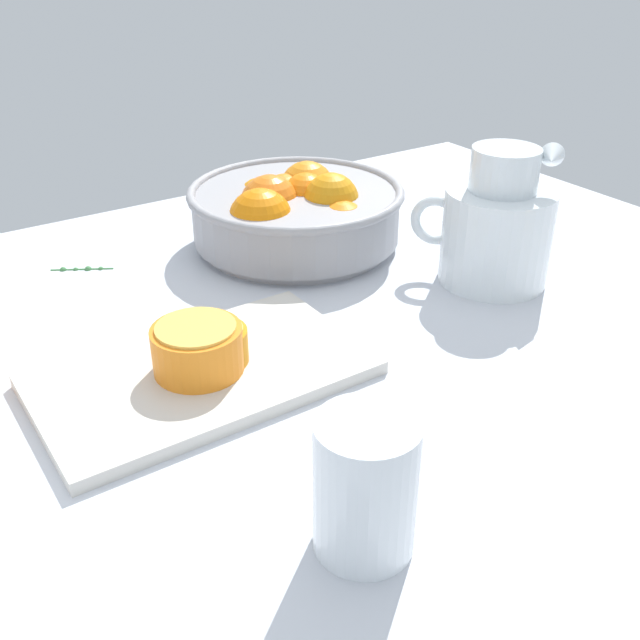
# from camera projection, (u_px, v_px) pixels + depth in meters

# --- Properties ---
(ground_plane) EXTENTS (1.22, 0.97, 0.03)m
(ground_plane) POSITION_uv_depth(u_px,v_px,m) (331.00, 342.00, 0.81)
(ground_plane) COLOR silver
(fruit_bowl) EXTENTS (0.29, 0.29, 0.11)m
(fruit_bowl) POSITION_uv_depth(u_px,v_px,m) (295.00, 211.00, 0.98)
(fruit_bowl) COLOR #99999E
(fruit_bowl) RESTS_ON ground_plane
(juice_pitcher) EXTENTS (0.14, 0.15, 0.17)m
(juice_pitcher) POSITION_uv_depth(u_px,v_px,m) (496.00, 234.00, 0.88)
(juice_pitcher) COLOR white
(juice_pitcher) RESTS_ON ground_plane
(juice_glass) EXTENTS (0.07, 0.07, 0.11)m
(juice_glass) POSITION_uv_depth(u_px,v_px,m) (365.00, 494.00, 0.51)
(juice_glass) COLOR white
(juice_glass) RESTS_ON ground_plane
(cutting_board) EXTENTS (0.32, 0.19, 0.01)m
(cutting_board) POSITION_uv_depth(u_px,v_px,m) (202.00, 374.00, 0.71)
(cutting_board) COLOR beige
(cutting_board) RESTS_ON ground_plane
(orange_half_0) EXTENTS (0.07, 0.07, 0.04)m
(orange_half_0) POSITION_uv_depth(u_px,v_px,m) (202.00, 353.00, 0.70)
(orange_half_0) COLOR orange
(orange_half_0) RESTS_ON cutting_board
(orange_half_1) EXTENTS (0.07, 0.07, 0.04)m
(orange_half_1) POSITION_uv_depth(u_px,v_px,m) (214.00, 345.00, 0.71)
(orange_half_1) COLOR orange
(orange_half_1) RESTS_ON cutting_board
(orange_half_2) EXTENTS (0.09, 0.09, 0.05)m
(orange_half_2) POSITION_uv_depth(u_px,v_px,m) (197.00, 348.00, 0.70)
(orange_half_2) COLOR orange
(orange_half_2) RESTS_ON cutting_board
(herb_sprig_0) EXTENTS (0.07, 0.04, 0.01)m
(herb_sprig_0) POSITION_uv_depth(u_px,v_px,m) (81.00, 268.00, 0.93)
(herb_sprig_0) COLOR #438247
(herb_sprig_0) RESTS_ON ground_plane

